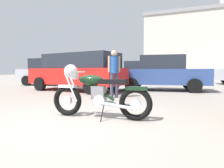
# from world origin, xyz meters

# --- Properties ---
(ground_plane) EXTENTS (80.00, 80.00, 0.00)m
(ground_plane) POSITION_xyz_m (0.00, 0.00, 0.00)
(ground_plane) COLOR gray
(vintage_motorcycle) EXTENTS (2.08, 0.74, 1.07)m
(vintage_motorcycle) POSITION_xyz_m (0.24, 0.32, 0.49)
(vintage_motorcycle) COLOR black
(vintage_motorcycle) RESTS_ON ground_plane
(bystander) EXTENTS (0.36, 0.33, 1.66)m
(bystander) POSITION_xyz_m (-0.35, 3.23, 1.02)
(bystander) COLOR #383D51
(bystander) RESTS_ON ground_plane
(pale_sedan_back) EXTENTS (4.81, 2.22, 1.74)m
(pale_sedan_back) POSITION_xyz_m (-5.84, 7.69, 0.94)
(pale_sedan_back) COLOR black
(pale_sedan_back) RESTS_ON ground_plane
(silver_sedan_mid) EXTENTS (3.91, 1.85, 1.78)m
(silver_sedan_mid) POSITION_xyz_m (-1.19, 13.28, 0.92)
(silver_sedan_mid) COLOR black
(silver_sedan_mid) RESTS_ON ground_plane
(dark_sedan_left) EXTENTS (4.34, 2.21, 1.67)m
(dark_sedan_left) POSITION_xyz_m (1.02, 6.47, 0.84)
(dark_sedan_left) COLOR black
(dark_sedan_left) RESTS_ON ground_plane
(white_estate_far) EXTENTS (4.95, 2.64, 1.74)m
(white_estate_far) POSITION_xyz_m (-2.72, 4.95, 0.94)
(white_estate_far) COLOR black
(white_estate_far) RESTS_ON ground_plane
(industrial_building) EXTENTS (16.00, 13.87, 20.38)m
(industrial_building) POSITION_xyz_m (4.64, 32.16, 4.91)
(industrial_building) COLOR beige
(industrial_building) RESTS_ON ground_plane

